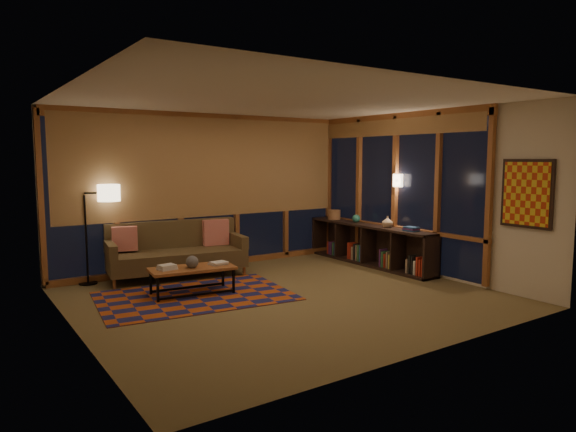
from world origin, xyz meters
TOP-DOWN VIEW (x-y plane):
  - floor at (0.00, 0.00)m, footprint 5.50×5.00m
  - ceiling at (0.00, 0.00)m, footprint 5.50×5.00m
  - walls at (0.00, 0.00)m, footprint 5.51×5.01m
  - window_wall_back at (0.00, 2.43)m, footprint 5.30×0.16m
  - window_wall_right at (2.68, 0.60)m, footprint 0.16×3.70m
  - wall_art at (2.71, -1.85)m, footprint 0.06×0.74m
  - wall_sconce at (2.62, 0.45)m, footprint 0.12×0.18m
  - sofa at (-0.80, 2.00)m, footprint 2.26×1.17m
  - pillow_left at (-1.55, 2.26)m, footprint 0.40×0.21m
  - pillow_right at (-0.05, 2.09)m, footprint 0.45×0.20m
  - area_rug at (-1.03, 0.75)m, footprint 2.79×2.03m
  - coffee_table at (-1.02, 0.87)m, footprint 1.23×0.68m
  - book_stack_a at (-1.37, 0.94)m, footprint 0.26×0.22m
  - book_stack_b at (-0.63, 0.83)m, footprint 0.26×0.21m
  - ceramic_pot at (-1.03, 0.84)m, footprint 0.20×0.20m
  - floor_lamp at (-2.11, 2.35)m, footprint 0.60×0.51m
  - bookshelf at (2.49, 1.00)m, footprint 0.40×2.93m
  - basket at (2.47, 1.99)m, footprint 0.27×0.27m
  - teal_bowl at (2.49, 1.36)m, footprint 0.19×0.19m
  - vase at (2.49, 0.55)m, footprint 0.21×0.21m
  - shelf_book_stack at (2.49, 0.00)m, footprint 0.18×0.25m

SIDE VIEW (x-z plane):
  - floor at x=0.00m, z-range -0.01..0.01m
  - area_rug at x=-1.03m, z-range 0.00..0.01m
  - coffee_table at x=-1.02m, z-range 0.00..0.39m
  - bookshelf at x=2.49m, z-range 0.00..0.73m
  - book_stack_b at x=-0.63m, z-range 0.39..0.44m
  - book_stack_a at x=-1.37m, z-range 0.39..0.46m
  - sofa at x=-0.80m, z-range 0.00..0.88m
  - ceramic_pot at x=-1.03m, z-range 0.39..0.57m
  - pillow_left at x=-1.55m, z-range 0.44..0.83m
  - pillow_right at x=-0.05m, z-range 0.44..0.88m
  - shelf_book_stack at x=2.49m, z-range 0.73..0.80m
  - floor_lamp at x=-2.11m, z-range 0.00..1.54m
  - teal_bowl at x=2.49m, z-range 0.73..0.88m
  - basket at x=2.47m, z-range 0.73..0.92m
  - vase at x=2.49m, z-range 0.73..0.93m
  - walls at x=0.00m, z-range 0.00..2.70m
  - window_wall_back at x=0.00m, z-range 0.05..2.65m
  - window_wall_right at x=2.68m, z-range 0.05..2.65m
  - wall_art at x=2.71m, z-range 0.98..1.92m
  - wall_sconce at x=2.62m, z-range 1.44..1.66m
  - ceiling at x=0.00m, z-range 2.70..2.71m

